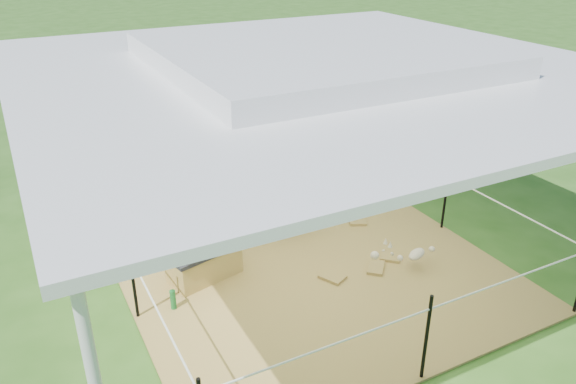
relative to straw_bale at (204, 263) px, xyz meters
name	(u,v)px	position (x,y,z in m)	size (l,w,h in m)	color
ground	(309,268)	(1.29, -0.40, -0.22)	(90.00, 90.00, 0.00)	#2D5919
hay_patch	(309,267)	(1.29, -0.40, -0.21)	(4.60, 4.60, 0.03)	brown
canopy_tent	(313,63)	(1.29, -0.40, 2.47)	(6.30, 6.30, 2.90)	silver
rope_fence	(310,225)	(1.29, -0.40, 0.42)	(4.54, 4.54, 1.00)	black
straw_bale	(204,263)	(0.00, 0.00, 0.00)	(0.88, 0.44, 0.39)	#B48A41
dark_cloth	(203,248)	(0.00, 0.00, 0.22)	(0.93, 0.49, 0.05)	black
woman	(208,211)	(0.10, 0.00, 0.72)	(0.38, 0.25, 1.05)	#A51710
green_bottle	(173,300)	(-0.55, -0.45, -0.07)	(0.07, 0.07, 0.24)	#176B2B
pony	(281,203)	(1.36, 0.54, 0.30)	(0.53, 1.17, 0.99)	#48484D
pink_hat	(281,166)	(1.36, 0.54, 0.86)	(0.31, 0.31, 0.14)	pink
foal	(417,252)	(2.49, -1.08, 0.04)	(0.86, 0.48, 0.48)	beige
trash_barrel	(312,98)	(4.54, 5.23, 0.21)	(0.55, 0.55, 0.86)	blue
picnic_table_near	(218,78)	(3.38, 8.23, 0.14)	(1.76, 1.27, 0.73)	brown
picnic_table_far	(306,59)	(6.52, 9.05, 0.19)	(2.00, 1.44, 0.83)	#51351B
distant_person	(216,77)	(3.03, 7.42, 0.39)	(0.60, 0.47, 1.24)	#3172B9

